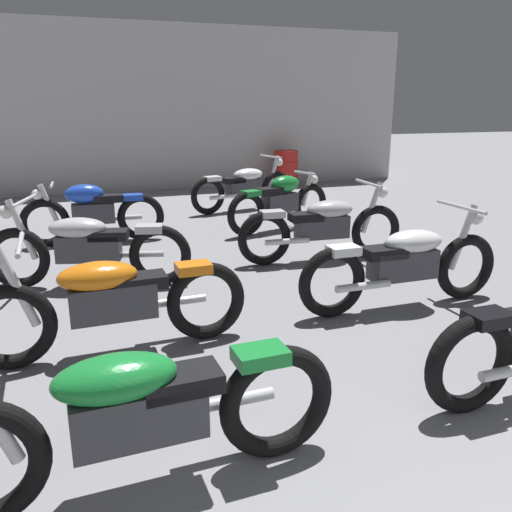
{
  "coord_description": "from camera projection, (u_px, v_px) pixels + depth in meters",
  "views": [
    {
      "loc": [
        -1.55,
        0.14,
        1.92
      ],
      "look_at": [
        0.0,
        4.61,
        0.55
      ],
      "focal_mm": 37.07,
      "sensor_mm": 36.0,
      "label": 1
    }
  ],
  "objects": [
    {
      "name": "motorcycle_left_row_3",
      "position": [
        88.0,
        246.0,
        5.63
      ],
      "size": [
        2.13,
        0.82,
        0.97
      ],
      "color": "black",
      "rests_on": "ground"
    },
    {
      "name": "motorcycle_left_row_1",
      "position": [
        136.0,
        411.0,
        2.62
      ],
      "size": [
        2.17,
        0.68,
        0.97
      ],
      "color": "black",
      "rests_on": "ground"
    },
    {
      "name": "oil_drum",
      "position": [
        286.0,
        169.0,
        12.5
      ],
      "size": [
        0.59,
        0.59,
        0.85
      ],
      "color": "red",
      "rests_on": "ground"
    },
    {
      "name": "motorcycle_right_row_3",
      "position": [
        323.0,
        225.0,
        6.59
      ],
      "size": [
        2.17,
        0.68,
        0.97
      ],
      "color": "black",
      "rests_on": "ground"
    },
    {
      "name": "back_wall",
      "position": [
        140.0,
        109.0,
        11.64
      ],
      "size": [
        12.79,
        0.24,
        3.6
      ],
      "primitive_type": "cube",
      "color": "#BCBAB7",
      "rests_on": "ground"
    },
    {
      "name": "motorcycle_left_row_2",
      "position": [
        111.0,
        299.0,
        4.11
      ],
      "size": [
        2.17,
        0.68,
        0.97
      ],
      "color": "black",
      "rests_on": "ground"
    },
    {
      "name": "motorcycle_right_row_5",
      "position": [
        244.0,
        186.0,
        9.75
      ],
      "size": [
        2.13,
        0.84,
        0.97
      ],
      "color": "black",
      "rests_on": "ground"
    },
    {
      "name": "motorcycle_right_row_4",
      "position": [
        280.0,
        201.0,
        8.21
      ],
      "size": [
        1.91,
        0.76,
        0.88
      ],
      "color": "black",
      "rests_on": "ground"
    },
    {
      "name": "motorcycle_right_row_2",
      "position": [
        404.0,
        263.0,
        5.06
      ],
      "size": [
        2.17,
        0.68,
        0.97
      ],
      "color": "black",
      "rests_on": "ground"
    },
    {
      "name": "motorcycle_left_row_4",
      "position": [
        93.0,
        212.0,
        7.41
      ],
      "size": [
        1.97,
        0.48,
        0.88
      ],
      "color": "black",
      "rests_on": "ground"
    }
  ]
}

